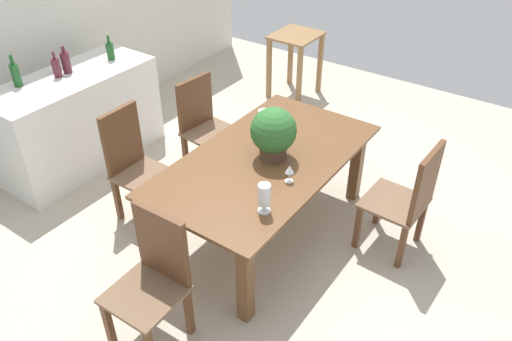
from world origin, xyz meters
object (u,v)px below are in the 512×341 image
Objects in this scene: chair_head_end at (154,274)px; side_table at (295,51)px; wine_glass at (290,170)px; kitchen_counter at (78,120)px; dining_table at (266,170)px; chair_far_left at (134,162)px; crystal_vase_center_near at (264,117)px; chair_far_right at (203,122)px; flower_centerpiece at (273,132)px; wine_bottle_green at (110,51)px; chair_near_right at (409,197)px; wine_bottle_clear at (16,74)px; wine_bottle_dark at (56,67)px; wine_bottle_amber at (66,62)px; crystal_vase_left at (264,196)px.

side_table is at bearing 106.37° from chair_head_end.
wine_glass is 0.09× the size of kitchen_counter.
chair_far_left is at bearing 112.85° from dining_table.
chair_far_left is 1.15m from crystal_vase_center_near.
crystal_vase_center_near is (0.81, -0.76, 0.30)m from chair_far_left.
flower_centerpiece is (-0.40, -1.06, 0.44)m from chair_far_right.
kitchen_counter reaches higher than crystal_vase_center_near.
kitchen_counter is 0.75m from wine_bottle_green.
wine_bottle_clear is (-0.98, 3.32, 0.50)m from chair_near_right.
wine_bottle_dark is at bearing 107.42° from crystal_vase_center_near.
side_table is (2.51, -0.96, 0.11)m from kitchen_counter.
chair_far_left is (-0.86, 2.06, -0.00)m from chair_near_right.
wine_bottle_amber is at bearing 120.90° from chair_far_right.
wine_bottle_clear is (-0.44, 0.12, 0.01)m from wine_bottle_amber.
side_table is (2.89, 1.51, -0.29)m from crystal_vase_left.
wine_bottle_green reaches higher than wine_glass.
chair_far_left is at bearing -126.36° from wine_bottle_green.
crystal_vase_center_near is at bearing -65.49° from wine_bottle_clear.
wine_glass is (-0.53, -0.59, -0.01)m from crystal_vase_center_near.
wine_bottle_green is 2.25m from side_table.
wine_bottle_amber reaches higher than wine_bottle_dark.
flower_centerpiece reaches higher than side_table.
kitchen_counter is at bearing 95.44° from flower_centerpiece.
flower_centerpiece is 1.44× the size of wine_bottle_clear.
wine_bottle_green is at bearing 80.67° from dining_table.
chair_far_right is 1.25m from kitchen_counter.
wine_bottle_dark is at bearing 171.52° from wine_bottle_green.
wine_bottle_green is (0.78, 1.06, 0.48)m from chair_far_left.
wine_bottle_green is (0.57, -0.08, -0.00)m from wine_bottle_dark.
chair_far_right is 3.22× the size of wine_bottle_clear.
kitchen_counter reaches higher than side_table.
dining_table is 0.51m from crystal_vase_center_near.
wine_bottle_clear reaches higher than chair_head_end.
chair_near_right is 2.35× the size of flower_centerpiece.
flower_centerpiece is 2.55× the size of crystal_vase_center_near.
chair_head_end is at bearing 163.93° from wine_glass.
crystal_vase_center_near is at bearing -89.96° from chair_far_right.
chair_head_end is at bearing -115.30° from wine_bottle_dark.
side_table is (2.78, 0.12, 0.04)m from chair_far_left.
wine_bottle_clear is at bearing 114.51° from crystal_vase_center_near.
dining_table is at bearing -67.84° from chair_far_left.
chair_far_right is at bearing 69.10° from flower_centerpiece.
wine_bottle_amber is (0.43, 2.53, 0.17)m from crystal_vase_left.
chair_far_right is 1.18m from wine_bottle_green.
chair_head_end is at bearing -170.45° from crystal_vase_center_near.
wine_glass is at bearing -132.17° from crystal_vase_center_near.
chair_near_right reaches higher than chair_head_end.
chair_head_end is 1.31m from chair_far_left.
flower_centerpiece is 2.41m from wine_bottle_clear.
flower_centerpiece is 1.89× the size of crystal_vase_left.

